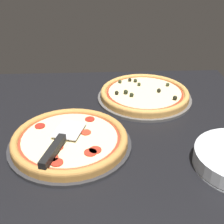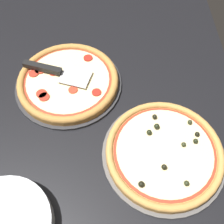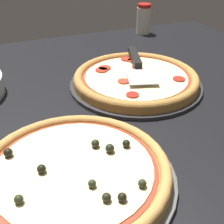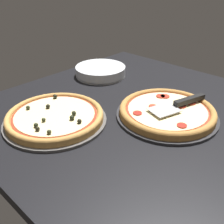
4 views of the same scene
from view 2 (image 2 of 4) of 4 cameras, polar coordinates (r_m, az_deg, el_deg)
ground_plane at (r=93.96cm, az=-7.31°, el=2.87°), size 124.60×112.72×3.60cm
pizza_pan_front at (r=95.60cm, az=-9.39°, el=6.03°), size 37.83×37.83×1.00cm
pizza_front at (r=94.11cm, az=-9.56°, el=6.78°), size 35.56×35.56×3.00cm
pizza_pan_back at (r=81.60cm, az=11.09°, el=-9.00°), size 37.10×37.10×1.00cm
pizza_back at (r=79.84cm, az=11.33°, el=-8.41°), size 34.87×34.87×3.96cm
serving_spatula at (r=95.50cm, az=-13.32°, el=8.96°), size 12.01×24.93×2.00cm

